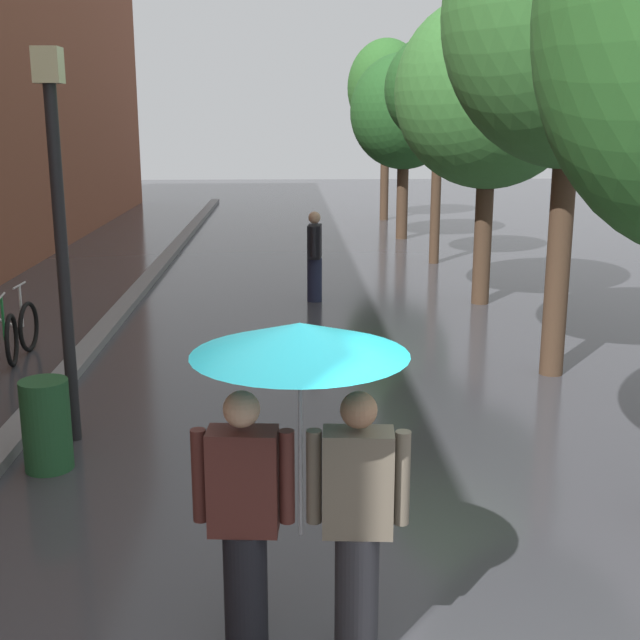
{
  "coord_description": "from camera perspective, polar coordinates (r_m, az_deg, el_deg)",
  "views": [
    {
      "loc": [
        -0.45,
        -4.22,
        3.15
      ],
      "look_at": [
        -0.15,
        3.14,
        1.35
      ],
      "focal_mm": 46.48,
      "sensor_mm": 36.0,
      "label": 1
    }
  ],
  "objects": [
    {
      "name": "kerb_strip",
      "position": [
        14.81,
        -12.95,
        1.34
      ],
      "size": [
        0.3,
        36.0,
        0.12
      ],
      "primitive_type": "cube",
      "color": "slate",
      "rests_on": "ground"
    },
    {
      "name": "street_tree_1",
      "position": [
        10.5,
        17.17,
        19.32
      ],
      "size": [
        3.06,
        3.06,
        6.04
      ],
      "color": "#473323",
      "rests_on": "ground"
    },
    {
      "name": "pedestrian_walking_midground",
      "position": [
        14.48,
        -0.38,
        4.42
      ],
      "size": [
        0.27,
        0.59,
        1.58
      ],
      "color": "#1E233D",
      "rests_on": "ground"
    },
    {
      "name": "litter_bin",
      "position": [
        8.01,
        -18.32,
        -6.88
      ],
      "size": [
        0.44,
        0.44,
        0.85
      ],
      "primitive_type": "cylinder",
      "color": "#1E4C28",
      "rests_on": "ground"
    },
    {
      "name": "street_tree_4",
      "position": [
        22.21,
        5.82,
        14.05
      ],
      "size": [
        2.81,
        2.81,
        4.8
      ],
      "color": "#473323",
      "rests_on": "ground"
    },
    {
      "name": "street_tree_5",
      "position": [
        26.43,
        4.57,
        15.59
      ],
      "size": [
        2.38,
        2.38,
        5.52
      ],
      "color": "#473323",
      "rests_on": "ground"
    },
    {
      "name": "street_tree_3",
      "position": [
        18.43,
        8.22,
        15.41
      ],
      "size": [
        2.34,
        2.34,
        4.93
      ],
      "color": "#473323",
      "rests_on": "ground"
    },
    {
      "name": "street_lamp_post",
      "position": [
        8.25,
        -17.51,
        6.77
      ],
      "size": [
        0.24,
        0.24,
        3.78
      ],
      "color": "black",
      "rests_on": "ground"
    },
    {
      "name": "street_tree_2",
      "position": [
        14.41,
        11.6,
        15.06
      ],
      "size": [
        3.14,
        3.14,
        5.15
      ],
      "color": "#473323",
      "rests_on": "ground"
    },
    {
      "name": "couple_under_umbrella",
      "position": [
        4.69,
        -1.37,
        -7.82
      ],
      "size": [
        1.24,
        1.22,
        2.06
      ],
      "color": "black",
      "rests_on": "ground"
    }
  ]
}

